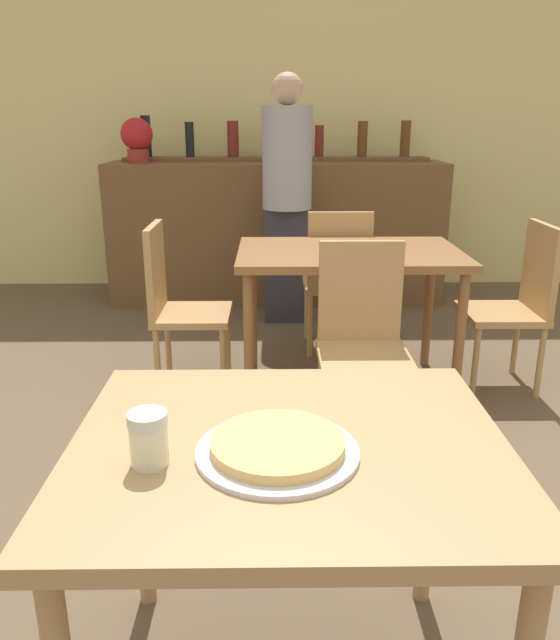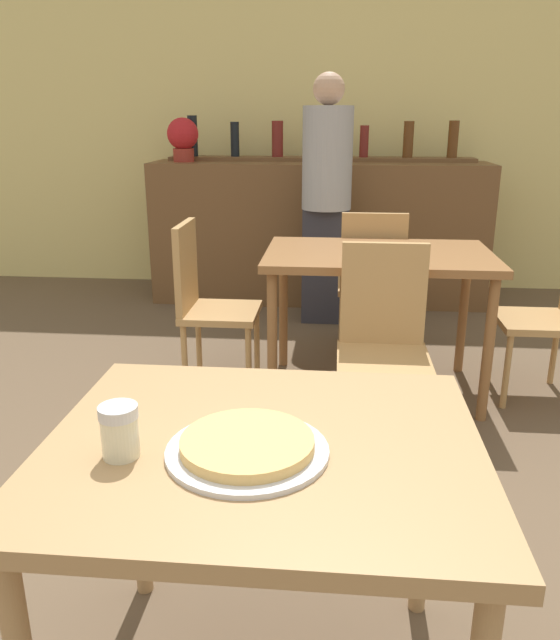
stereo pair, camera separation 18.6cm
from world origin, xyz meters
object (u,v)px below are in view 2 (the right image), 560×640
person_standing (327,193)px  potted_plant (183,137)px  chair_far_side_right (556,305)px  chair_far_side_back (371,276)px  chair_far_side_left (205,296)px  chair_far_side_front (383,335)px  cheese_shaker (120,431)px  pizza_tray (247,446)px

person_standing → potted_plant: 1.29m
chair_far_side_right → potted_plant: size_ratio=2.74×
chair_far_side_back → chair_far_side_left: 1.06m
person_standing → potted_plant: bearing=154.7°
chair_far_side_back → potted_plant: size_ratio=2.74×
chair_far_side_front → chair_far_side_left: size_ratio=1.00×
cheese_shaker → person_standing: size_ratio=0.07×
chair_far_side_front → person_standing: size_ratio=0.53×
chair_far_side_front → chair_far_side_back: same height
chair_far_side_right → cheese_shaker: 2.59m
chair_far_side_left → chair_far_side_right: 1.82m
chair_far_side_right → chair_far_side_front: bearing=-59.3°
cheese_shaker → potted_plant: size_ratio=0.35×
person_standing → chair_far_side_right: bearing=-44.7°
cheese_shaker → potted_plant: 3.87m
chair_far_side_back → chair_far_side_right: (0.91, -0.54, 0.00)m
chair_far_side_back → pizza_tray: bearing=81.3°
chair_far_side_back → person_standing: size_ratio=0.53×
chair_far_side_back → cheese_shaker: chair_far_side_back is taller
chair_far_side_left → cheese_shaker: chair_far_side_left is taller
chair_far_side_back → potted_plant: 2.00m
chair_far_side_left → cheese_shaker: bearing=-172.8°
chair_far_side_front → potted_plant: 2.78m
chair_far_side_back → pizza_tray: (-0.39, -2.55, 0.25)m
chair_far_side_right → pizza_tray: chair_far_side_right is taller
chair_far_side_back → chair_far_side_front: bearing=90.0°
chair_far_side_back → cheese_shaker: (-0.65, -2.58, 0.29)m
chair_far_side_front → chair_far_side_left: bearing=149.3°
chair_far_side_front → pizza_tray: bearing=-104.9°
chair_far_side_right → person_standing: 1.75m
chair_far_side_front → cheese_shaker: 1.66m
pizza_tray → cheese_shaker: size_ratio=3.02×
chair_far_side_right → chair_far_side_back: bearing=-120.7°
chair_far_side_left → potted_plant: bearing=16.3°
chair_far_side_right → person_standing: bearing=-134.7°
chair_far_side_right → pizza_tray: (-1.30, -2.01, 0.25)m
chair_far_side_back → chair_far_side_left: bearing=30.7°
chair_far_side_right → person_standing: size_ratio=0.53×
chair_far_side_left → person_standing: (0.61, 1.19, 0.42)m
cheese_shaker → potted_plant: (-0.76, 3.77, 0.47)m
chair_far_side_left → cheese_shaker: 2.08m
chair_far_side_front → chair_far_side_right: (0.91, 0.54, 0.00)m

